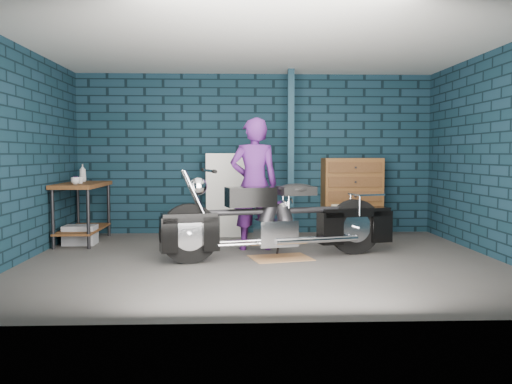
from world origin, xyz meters
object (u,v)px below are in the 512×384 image
at_px(workbench, 83,213).
at_px(tool_chest, 352,196).
at_px(person, 254,184).
at_px(shop_stool, 341,224).
at_px(locker, 226,194).
at_px(storage_bin, 80,235).
at_px(motorcycle, 281,214).

xyz_separation_m(workbench, tool_chest, (4.29, 0.63, 0.19)).
relative_size(person, tool_chest, 1.45).
xyz_separation_m(person, shop_stool, (1.35, 0.55, -0.64)).
bearing_deg(tool_chest, person, -141.09).
height_order(locker, tool_chest, locker).
height_order(person, shop_stool, person).
xyz_separation_m(storage_bin, shop_stool, (3.94, 0.04, 0.14)).
bearing_deg(storage_bin, locker, 21.61).
bearing_deg(person, locker, -76.79).
distance_m(person, locker, 1.45).
relative_size(workbench, locker, 1.03).
bearing_deg(locker, storage_bin, -158.39).
relative_size(workbench, shop_stool, 2.44).
height_order(motorcycle, shop_stool, motorcycle).
distance_m(workbench, locker, 2.28).
bearing_deg(shop_stool, storage_bin, -179.37).
bearing_deg(tool_chest, locker, 180.00).
distance_m(motorcycle, tool_chest, 2.46).
height_order(workbench, tool_chest, tool_chest).
relative_size(workbench, motorcycle, 0.53).
relative_size(locker, tool_chest, 1.06).
xyz_separation_m(locker, tool_chest, (2.11, 0.00, -0.04)).
height_order(person, tool_chest, person).
bearing_deg(shop_stool, motorcycle, -129.99).
distance_m(motorcycle, locker, 2.17).
relative_size(locker, shop_stool, 2.37).
distance_m(person, storage_bin, 2.75).
distance_m(storage_bin, shop_stool, 3.94).
bearing_deg(locker, shop_stool, -24.61).
bearing_deg(storage_bin, tool_chest, 11.34).
bearing_deg(tool_chest, storage_bin, -168.66).
xyz_separation_m(workbench, storage_bin, (0.02, -0.23, -0.31)).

